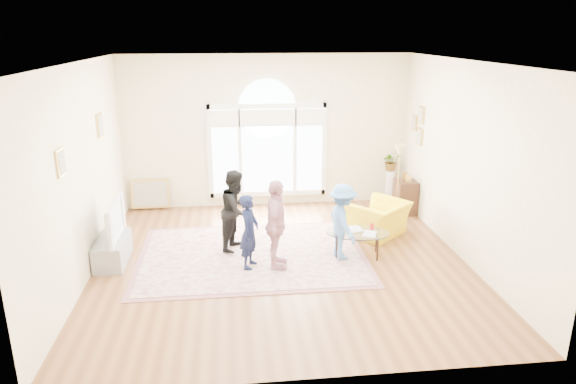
{
  "coord_description": "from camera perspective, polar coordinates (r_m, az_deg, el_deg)",
  "views": [
    {
      "loc": [
        -0.76,
        -7.67,
        3.64
      ],
      "look_at": [
        0.14,
        0.3,
        1.11
      ],
      "focal_mm": 32.0,
      "sensor_mm": 36.0,
      "label": 1
    }
  ],
  "objects": [
    {
      "name": "leaning_picture",
      "position": [
        11.31,
        -14.92,
        -1.87
      ],
      "size": [
        0.8,
        0.14,
        0.62
      ],
      "primitive_type": "cube",
      "rotation": [
        -0.14,
        0.0,
        0.0
      ],
      "color": "tan",
      "rests_on": "ground"
    },
    {
      "name": "plant_pedestal",
      "position": [
        11.58,
        11.25,
        0.66
      ],
      "size": [
        0.2,
        0.2,
        0.7
      ],
      "primitive_type": "cylinder",
      "color": "white",
      "rests_on": "ground"
    },
    {
      "name": "tv_console",
      "position": [
        8.9,
        -18.91,
        -6.15
      ],
      "size": [
        0.45,
        1.0,
        0.42
      ],
      "primitive_type": "cube",
      "color": "gray",
      "rests_on": "ground"
    },
    {
      "name": "floor_lamp",
      "position": [
        10.35,
        12.31,
        3.95
      ],
      "size": [
        0.28,
        0.28,
        1.51
      ],
      "color": "black",
      "rests_on": "ground"
    },
    {
      "name": "child_blue",
      "position": [
        8.44,
        6.07,
        -3.3
      ],
      "size": [
        0.6,
        0.89,
        1.27
      ],
      "primitive_type": "imported",
      "rotation": [
        0.0,
        0.0,
        1.74
      ],
      "color": "#4E82C5",
      "rests_on": "area_rug"
    },
    {
      "name": "side_cabinet",
      "position": [
        10.89,
        12.88,
        -0.53
      ],
      "size": [
        0.4,
        0.5,
        0.7
      ],
      "primitive_type": "cube",
      "color": "black",
      "rests_on": "ground"
    },
    {
      "name": "armchair",
      "position": [
        9.61,
        10.04,
        -2.97
      ],
      "size": [
        1.31,
        1.29,
        0.64
      ],
      "primitive_type": "imported",
      "rotation": [
        0.0,
        0.0,
        3.85
      ],
      "color": "yellow",
      "rests_on": "ground"
    },
    {
      "name": "ground",
      "position": [
        8.52,
        -0.69,
        -7.76
      ],
      "size": [
        6.0,
        6.0,
        0.0
      ],
      "primitive_type": "plane",
      "color": "brown",
      "rests_on": "ground"
    },
    {
      "name": "child_navy",
      "position": [
        8.11,
        -4.32,
        -4.39
      ],
      "size": [
        0.42,
        0.51,
        1.2
      ],
      "primitive_type": "imported",
      "rotation": [
        0.0,
        0.0,
        1.22
      ],
      "color": "#111836",
      "rests_on": "area_rug"
    },
    {
      "name": "child_black",
      "position": [
        8.78,
        -5.77,
        -2.0
      ],
      "size": [
        0.75,
        0.83,
        1.4
      ],
      "primitive_type": "imported",
      "rotation": [
        0.0,
        0.0,
        1.16
      ],
      "color": "black",
      "rests_on": "area_rug"
    },
    {
      "name": "potted_plant",
      "position": [
        11.43,
        11.42,
        3.39
      ],
      "size": [
        0.43,
        0.39,
        0.44
      ],
      "primitive_type": "imported",
      "rotation": [
        0.0,
        0.0,
        0.12
      ],
      "color": "#33722D",
      "rests_on": "plant_pedestal"
    },
    {
      "name": "child_pink",
      "position": [
        8.03,
        -1.35,
        -3.66
      ],
      "size": [
        0.47,
        0.89,
        1.44
      ],
      "primitive_type": "imported",
      "rotation": [
        0.0,
        0.0,
        1.43
      ],
      "color": "#CC8FA0",
      "rests_on": "area_rug"
    },
    {
      "name": "room_shell",
      "position": [
        10.73,
        -2.2,
        6.37
      ],
      "size": [
        6.0,
        6.0,
        6.0
      ],
      "color": "#F9EAC2",
      "rests_on": "ground"
    },
    {
      "name": "area_rug",
      "position": [
        8.76,
        -4.01,
        -7.0
      ],
      "size": [
        3.6,
        2.6,
        0.02
      ],
      "primitive_type": "cube",
      "color": "#BFB298",
      "rests_on": "ground"
    },
    {
      "name": "television",
      "position": [
        8.71,
        -19.19,
        -2.99
      ],
      "size": [
        0.17,
        1.09,
        0.62
      ],
      "color": "black",
      "rests_on": "tv_console"
    },
    {
      "name": "rug_border",
      "position": [
        8.76,
        -4.01,
        -7.03
      ],
      "size": [
        3.8,
        2.8,
        0.01
      ],
      "primitive_type": "cube",
      "color": "#8A5656",
      "rests_on": "ground"
    },
    {
      "name": "coffee_table",
      "position": [
        8.68,
        7.71,
        -4.56
      ],
      "size": [
        1.17,
        0.89,
        0.54
      ],
      "rotation": [
        0.0,
        0.0,
        -0.22
      ],
      "color": "silver",
      "rests_on": "ground"
    }
  ]
}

